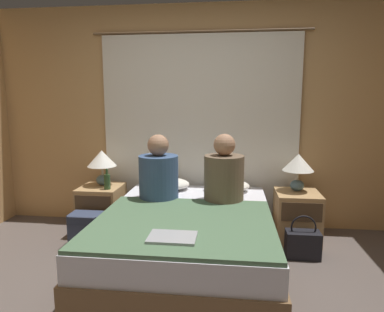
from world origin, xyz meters
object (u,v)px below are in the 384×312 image
object	(u,v)px
bed	(188,239)
pillow_right	(227,186)
nightstand_right	(297,216)
beer_bottle_on_left_stand	(107,181)
backpack_on_floor	(86,228)
person_right_in_bed	(224,175)
laptop_on_bed	(172,237)
lamp_left	(102,161)
lamp_right	(298,165)
nightstand_left	(102,209)
pillow_left	(168,184)
handbag_on_floor	(303,244)
person_left_in_bed	(159,174)

from	to	relation	value
bed	pillow_right	size ratio (longest dim) A/B	4.01
nightstand_right	beer_bottle_on_left_stand	bearing A→B (deg)	-177.04
beer_bottle_on_left_stand	backpack_on_floor	bearing A→B (deg)	-112.07
person_right_in_bed	laptop_on_bed	bearing A→B (deg)	-107.92
pillow_right	laptop_on_bed	xyz separation A→B (m)	(-0.35, -1.40, -0.02)
lamp_left	lamp_right	world-z (taller)	same
nightstand_left	pillow_left	xyz separation A→B (m)	(0.73, 0.09, 0.29)
lamp_right	pillow_right	xyz separation A→B (m)	(-0.73, 0.03, -0.25)
pillow_left	handbag_on_floor	xyz separation A→B (m)	(1.37, -0.49, -0.41)
pillow_right	laptop_on_bed	distance (m)	1.44
pillow_right	bed	bearing A→B (deg)	-113.48
backpack_on_floor	lamp_right	bearing A→B (deg)	12.47
lamp_left	pillow_left	xyz separation A→B (m)	(0.73, 0.03, -0.25)
lamp_right	nightstand_right	bearing A→B (deg)	-90.00
nightstand_right	pillow_left	bearing A→B (deg)	176.24
nightstand_left	lamp_left	distance (m)	0.53
bed	nightstand_left	size ratio (longest dim) A/B	3.72
person_right_in_bed	beer_bottle_on_left_stand	size ratio (longest dim) A/B	2.99
lamp_right	person_left_in_bed	bearing A→B (deg)	-164.88
pillow_right	person_left_in_bed	bearing A→B (deg)	-148.65
backpack_on_floor	pillow_right	bearing A→B (deg)	19.62
lamp_right	pillow_right	bearing A→B (deg)	177.95
bed	backpack_on_floor	distance (m)	1.09
lamp_left	lamp_right	bearing A→B (deg)	0.00
lamp_left	person_right_in_bed	xyz separation A→B (m)	(1.35, -0.37, -0.04)
nightstand_right	pillow_left	distance (m)	1.41
nightstand_right	pillow_right	world-z (taller)	pillow_right
bed	nightstand_left	xyz separation A→B (m)	(-1.05, 0.66, 0.02)
beer_bottle_on_left_stand	laptop_on_bed	bearing A→B (deg)	-52.92
nightstand_right	lamp_left	bearing A→B (deg)	178.25
lamp_right	backpack_on_floor	distance (m)	2.24
nightstand_left	pillow_left	size ratio (longest dim) A/B	1.08
pillow_right	handbag_on_floor	distance (m)	0.96
lamp_left	laptop_on_bed	distance (m)	1.74
pillow_right	person_right_in_bed	world-z (taller)	person_right_in_bed
laptop_on_bed	backpack_on_floor	xyz separation A→B (m)	(-1.03, 0.91, -0.33)
person_right_in_bed	backpack_on_floor	size ratio (longest dim) A/B	1.90
nightstand_left	laptop_on_bed	xyz separation A→B (m)	(1.03, -1.31, 0.26)
nightstand_left	backpack_on_floor	bearing A→B (deg)	-90.90
handbag_on_floor	person_right_in_bed	bearing A→B (deg)	173.32
laptop_on_bed	handbag_on_floor	size ratio (longest dim) A/B	0.81
pillow_left	laptop_on_bed	xyz separation A→B (m)	(0.30, -1.40, -0.02)
nightstand_left	lamp_right	bearing A→B (deg)	1.75
person_left_in_bed	pillow_right	bearing A→B (deg)	31.35
person_right_in_bed	laptop_on_bed	size ratio (longest dim) A/B	1.99
nightstand_left	lamp_left	bearing A→B (deg)	90.00
backpack_on_floor	beer_bottle_on_left_stand	bearing A→B (deg)	67.93
lamp_left	laptop_on_bed	xyz separation A→B (m)	(1.03, -1.38, -0.27)
handbag_on_floor	pillow_left	bearing A→B (deg)	160.35
lamp_left	pillow_left	world-z (taller)	lamp_left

